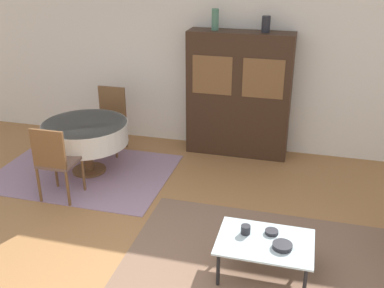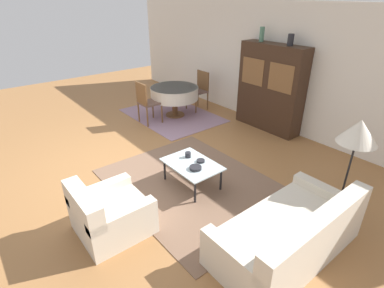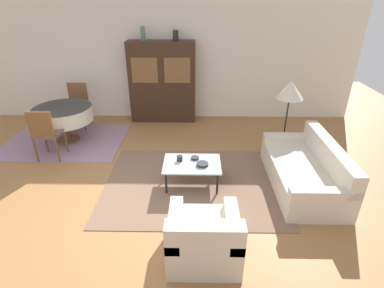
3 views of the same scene
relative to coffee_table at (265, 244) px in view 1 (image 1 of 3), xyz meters
The scene contains 13 objects.
wall_back 3.44m from the coffee_table, 110.51° to the left, with size 10.00×0.06×2.70m.
area_rug 0.36m from the coffee_table, 39.39° to the left, with size 2.90×2.27×0.01m.
dining_rug 3.18m from the coffee_table, 150.58° to the left, with size 2.46×1.78×0.01m.
coffee_table is the anchor object (origin of this frame).
display_cabinet 2.98m from the coffee_table, 104.85° to the left, with size 1.54×0.42×1.89m.
dining_table 3.15m from the coffee_table, 149.22° to the left, with size 1.19×1.19×0.74m.
dining_chair_near 2.82m from the coffee_table, 163.67° to the left, with size 0.44×0.44×1.00m.
dining_chair_far 3.63m from the coffee_table, 138.07° to the left, with size 0.44×0.44×1.00m.
cup 0.23m from the coffee_table, 159.05° to the left, with size 0.10×0.10×0.09m.
bowl 0.19m from the coffee_table, 21.30° to the right, with size 0.19×0.19×0.04m.
bowl_small 0.16m from the coffee_table, 72.06° to the left, with size 0.13×0.13×0.04m.
vase_tall 3.48m from the coffee_table, 111.88° to the left, with size 0.10×0.10×0.30m.
vase_short 3.29m from the coffee_table, 98.25° to the left, with size 0.12×0.12×0.22m.
Camera 1 is at (1.39, -3.07, 2.98)m, focal length 42.00 mm.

